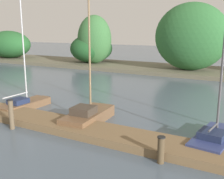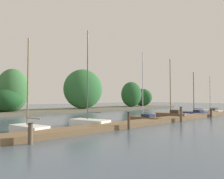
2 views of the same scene
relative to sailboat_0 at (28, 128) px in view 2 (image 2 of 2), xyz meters
name	(u,v)px [view 2 (image 2 of 2)]	position (x,y,z in m)	size (l,w,h in m)	color
dock_pier	(171,119)	(13.51, -2.21, -0.17)	(32.22, 1.80, 0.35)	brown
far_shore	(60,96)	(12.12, 17.60, 2.21)	(56.12, 8.00, 7.38)	#66604C
sailboat_0	(28,128)	(0.00, 0.00, 0.00)	(1.71, 3.19, 6.27)	white
sailboat_1	(88,122)	(4.96, 0.10, 0.01)	(2.09, 3.69, 7.88)	white
sailboat_2	(144,118)	(11.24, -0.64, -0.01)	(1.24, 3.61, 6.94)	brown
sailboat_3	(172,115)	(15.99, -0.85, 0.06)	(1.63, 3.78, 6.79)	brown
sailboat_4	(195,113)	(22.08, -0.60, -0.02)	(1.65, 3.53, 5.78)	navy
sailboat_5	(211,111)	(27.24, -0.61, -0.02)	(1.52, 2.97, 5.53)	white
mooring_piling_0	(30,133)	(-1.25, -3.51, 0.18)	(0.26, 0.26, 1.04)	brown
mooring_piling_1	(129,121)	(5.93, -3.48, 0.29)	(0.21, 0.21, 1.26)	#4C3D28
mooring_piling_2	(181,114)	(13.32, -3.46, 0.38)	(0.27, 0.27, 1.44)	brown
mooring_piling_3	(211,113)	(20.66, -3.28, 0.16)	(0.29, 0.29, 1.00)	#4C3D28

